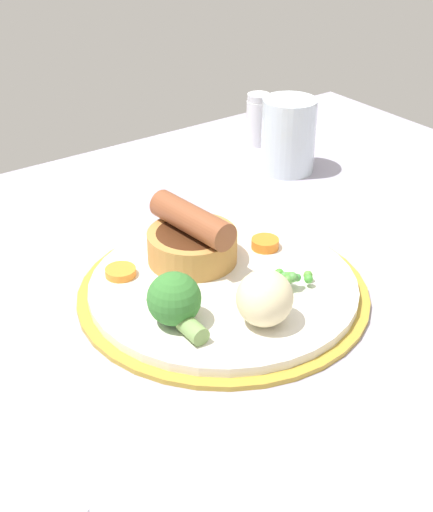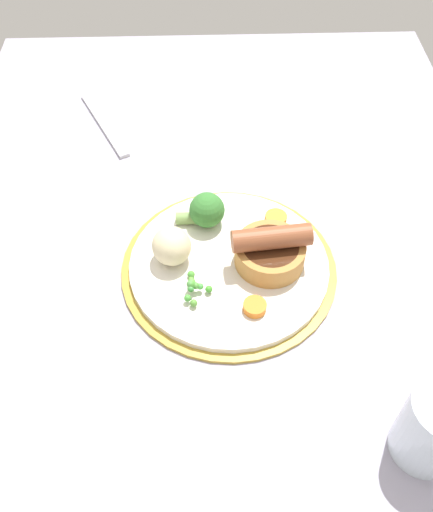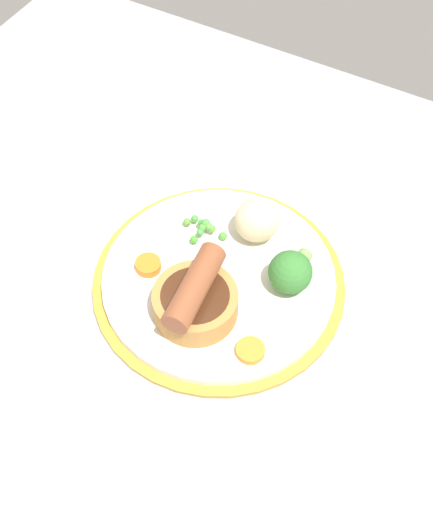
# 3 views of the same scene
# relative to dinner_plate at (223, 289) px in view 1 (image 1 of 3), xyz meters

# --- Properties ---
(dining_table) EXTENTS (1.10, 0.80, 0.03)m
(dining_table) POSITION_rel_dinner_plate_xyz_m (0.04, 0.01, -0.02)
(dining_table) COLOR #9E99AD
(dining_table) RESTS_ON ground
(dinner_plate) EXTENTS (0.28, 0.28, 0.01)m
(dinner_plate) POSITION_rel_dinner_plate_xyz_m (0.00, 0.00, 0.00)
(dinner_plate) COLOR #B79333
(dinner_plate) RESTS_ON dining_table
(sausage_pudding) EXTENTS (0.09, 0.10, 0.06)m
(sausage_pudding) POSITION_rel_dinner_plate_xyz_m (0.00, -0.05, 0.03)
(sausage_pudding) COLOR #BC8442
(sausage_pudding) RESTS_ON dinner_plate
(pea_pile) EXTENTS (0.05, 0.03, 0.02)m
(pea_pile) POSITION_rel_dinner_plate_xyz_m (-0.04, 0.05, 0.02)
(pea_pile) COLOR green
(pea_pile) RESTS_ON dinner_plate
(broccoli_floret_near) EXTENTS (0.05, 0.07, 0.05)m
(broccoli_floret_near) POSITION_rel_dinner_plate_xyz_m (0.07, 0.03, 0.03)
(broccoli_floret_near) COLOR #387A33
(broccoli_floret_near) RESTS_ON dinner_plate
(potato_chunk_1) EXTENTS (0.07, 0.07, 0.05)m
(potato_chunk_1) POSITION_rel_dinner_plate_xyz_m (0.01, 0.07, 0.03)
(potato_chunk_1) COLOR beige
(potato_chunk_1) RESTS_ON dinner_plate
(carrot_slice_0) EXTENTS (0.03, 0.03, 0.01)m
(carrot_slice_0) POSITION_rel_dinner_plate_xyz_m (-0.07, -0.03, 0.01)
(carrot_slice_0) COLOR orange
(carrot_slice_0) RESTS_ON dinner_plate
(carrot_slice_2) EXTENTS (0.03, 0.03, 0.01)m
(carrot_slice_2) POSITION_rel_dinner_plate_xyz_m (0.07, -0.07, 0.01)
(carrot_slice_2) COLOR orange
(carrot_slice_2) RESTS_ON dinner_plate
(drinking_glass) EXTENTS (0.07, 0.07, 0.10)m
(drinking_glass) POSITION_rel_dinner_plate_xyz_m (-0.24, -0.19, 0.04)
(drinking_glass) COLOR silver
(drinking_glass) RESTS_ON dining_table
(salt_shaker) EXTENTS (0.03, 0.03, 0.07)m
(salt_shaker) POSITION_rel_dinner_plate_xyz_m (-0.27, -0.28, 0.03)
(salt_shaker) COLOR silver
(salt_shaker) RESTS_ON dining_table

